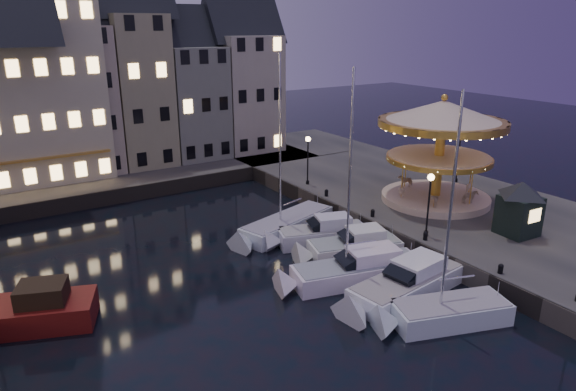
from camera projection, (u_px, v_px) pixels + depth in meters
ground at (349, 288)px, 29.39m from camera, size 160.00×160.00×0.00m
quay_east at (437, 204)px, 41.17m from camera, size 16.00×56.00×1.30m
quay_north at (89, 181)px, 47.38m from camera, size 44.00×12.00×1.30m
quaywall_e at (361, 224)px, 37.06m from camera, size 0.15×44.00×1.30m
quaywall_n at (130, 194)px, 43.63m from camera, size 48.00×0.15×1.30m
streetlamp_b at (429, 196)px, 32.62m from camera, size 0.44×0.44×4.17m
streetlamp_c at (308, 153)px, 43.38m from camera, size 0.44×0.44×4.17m
streetlamp_d at (459, 151)px, 44.01m from camera, size 0.44×0.44×4.17m
bollard_a at (501, 268)px, 28.30m from camera, size 0.30×0.30×0.57m
bollard_b at (425, 235)px, 32.68m from camera, size 0.30×0.30×0.57m
bollard_c at (373, 213)px, 36.66m from camera, size 0.30×0.30×0.57m
bollard_d at (326, 192)px, 41.05m from camera, size 0.30×0.30×0.57m
townhouse_nc at (73, 90)px, 46.40m from camera, size 6.82×8.00×14.80m
townhouse_nd at (135, 80)px, 49.20m from camera, size 5.50×8.00×15.80m
townhouse_ne at (190, 92)px, 52.48m from camera, size 6.16×8.00×12.80m
townhouse_nf at (242, 84)px, 55.43m from camera, size 6.82×8.00×13.80m
motorboat_a at (440, 314)px, 25.78m from camera, size 6.97×4.24×11.62m
motorboat_b at (403, 286)px, 28.31m from camera, size 8.64×3.47×2.15m
motorboat_c at (352, 271)px, 29.96m from camera, size 8.86×4.25×11.77m
motorboat_d at (349, 249)px, 33.07m from camera, size 6.98×4.02×2.15m
motorboat_e at (317, 235)px, 35.19m from camera, size 7.12×4.03×2.15m
motorboat_f at (282, 227)px, 36.93m from camera, size 8.97×4.69×11.98m
red_fishing_boat at (17, 315)px, 25.43m from camera, size 8.17×5.26×6.02m
carousel at (441, 132)px, 38.29m from camera, size 9.44×9.44×8.26m
ticket_kiosk at (521, 199)px, 32.93m from camera, size 3.47×3.47×4.07m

